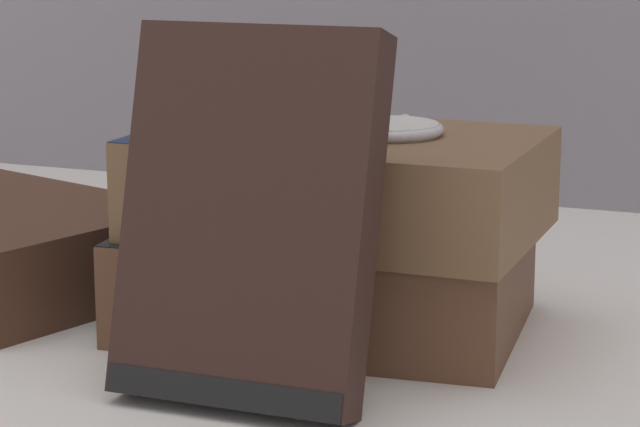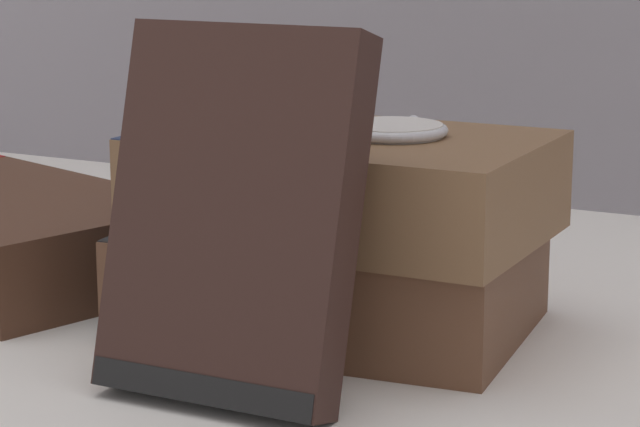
{
  "view_description": "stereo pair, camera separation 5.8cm",
  "coord_description": "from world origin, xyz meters",
  "px_view_note": "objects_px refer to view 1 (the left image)",
  "views": [
    {
      "loc": [
        0.26,
        -0.53,
        0.2
      ],
      "look_at": [
        0.04,
        0.04,
        0.06
      ],
      "focal_mm": 75.0,
      "sensor_mm": 36.0,
      "label": 1
    },
    {
      "loc": [
        0.31,
        -0.51,
        0.2
      ],
      "look_at": [
        0.04,
        0.04,
        0.06
      ],
      "focal_mm": 75.0,
      "sensor_mm": 36.0,
      "label": 2
    }
  ],
  "objects_px": {
    "book_flat_bottom": "(317,278)",
    "pocket_watch": "(388,129)",
    "book_flat_top": "(332,183)",
    "book_leaning_front": "(248,229)"
  },
  "relations": [
    {
      "from": "book_flat_bottom",
      "to": "pocket_watch",
      "type": "xyz_separation_m",
      "value": [
        0.03,
        0.01,
        0.08
      ]
    },
    {
      "from": "book_flat_top",
      "to": "pocket_watch",
      "type": "xyz_separation_m",
      "value": [
        0.03,
        0.01,
        0.03
      ]
    },
    {
      "from": "book_flat_bottom",
      "to": "book_flat_top",
      "type": "relative_size",
      "value": 1.07
    },
    {
      "from": "book_flat_bottom",
      "to": "book_leaning_front",
      "type": "xyz_separation_m",
      "value": [
        0.01,
        -0.1,
        0.05
      ]
    },
    {
      "from": "pocket_watch",
      "to": "book_flat_top",
      "type": "bearing_deg",
      "value": -165.93
    },
    {
      "from": "book_leaning_front",
      "to": "pocket_watch",
      "type": "bearing_deg",
      "value": 77.6
    },
    {
      "from": "book_leaning_front",
      "to": "book_flat_bottom",
      "type": "bearing_deg",
      "value": 95.67
    },
    {
      "from": "book_flat_top",
      "to": "pocket_watch",
      "type": "height_order",
      "value": "pocket_watch"
    },
    {
      "from": "book_flat_bottom",
      "to": "pocket_watch",
      "type": "distance_m",
      "value": 0.08
    },
    {
      "from": "book_flat_top",
      "to": "book_leaning_front",
      "type": "xyz_separation_m",
      "value": [
        0.0,
        -0.1,
        -0.0
      ]
    }
  ]
}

